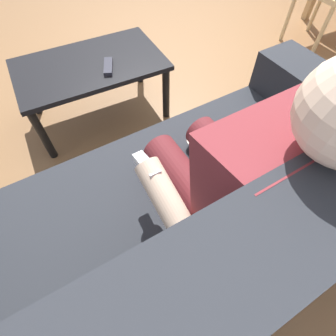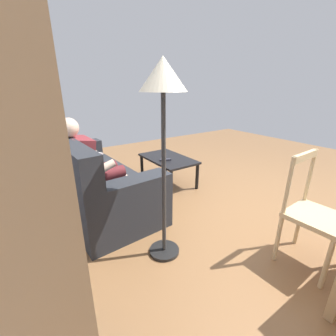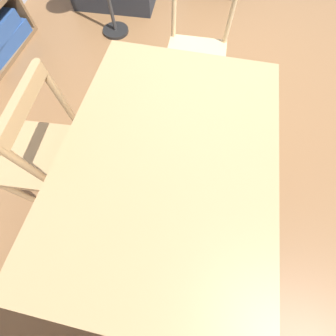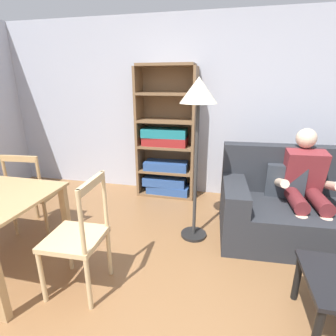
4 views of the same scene
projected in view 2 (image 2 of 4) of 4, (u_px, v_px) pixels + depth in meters
ground_plane at (258, 211)px, 2.83m from camera, size 8.22×8.22×0.00m
couch at (89, 180)px, 2.92m from camera, size 2.17×1.03×0.96m
person_lounging at (91, 165)px, 2.67m from camera, size 0.61×0.85×1.17m
coffee_table at (168, 161)px, 3.54m from camera, size 0.93×0.56×0.42m
tv_remote at (165, 160)px, 3.39m from camera, size 0.11×0.18×0.02m
bookshelf at (18, 285)px, 0.90m from camera, size 0.84×0.36×1.86m
dining_chair_facing_couch at (313, 215)px, 1.88m from camera, size 0.43×0.43×0.97m
floor_lamp at (163, 96)px, 1.66m from camera, size 0.36×0.36×1.68m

